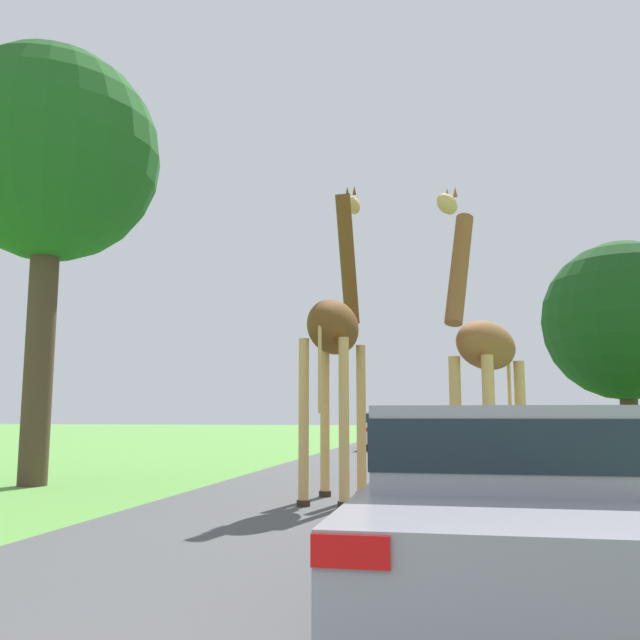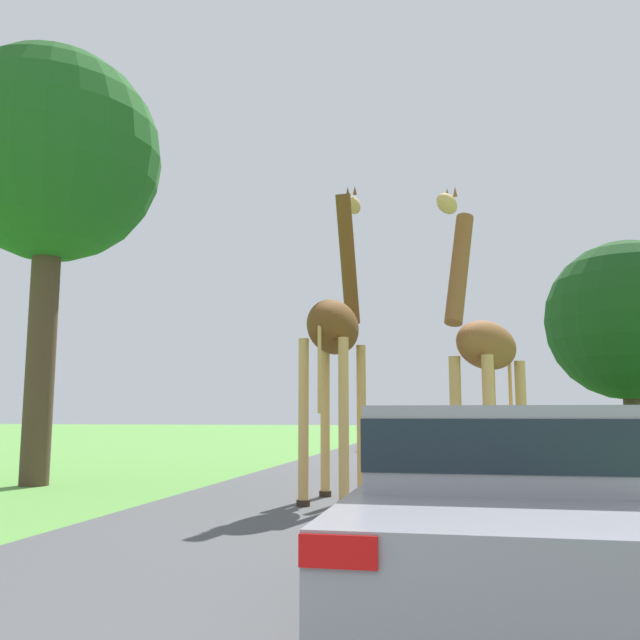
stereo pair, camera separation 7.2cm
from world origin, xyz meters
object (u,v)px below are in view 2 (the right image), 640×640
at_px(car_queue_right, 394,429).
at_px(giraffe_near_road, 336,331).
at_px(car_queue_left, 523,440).
at_px(tree_centre_back, 52,159).
at_px(giraffe_companion, 485,353).
at_px(tree_left_edge, 627,320).
at_px(car_lead_maroon, 496,495).

bearing_deg(car_queue_right, giraffe_near_road, -87.97).
distance_m(car_queue_left, tree_centre_back, 11.76).
height_order(giraffe_companion, tree_left_edge, tree_left_edge).
xyz_separation_m(giraffe_near_road, car_queue_left, (3.32, 5.49, -1.91)).
height_order(giraffe_near_road, car_lead_maroon, giraffe_near_road).
bearing_deg(tree_left_edge, car_queue_right, 170.89).
xyz_separation_m(car_queue_right, tree_left_edge, (8.44, -1.35, 3.87)).
relative_size(car_lead_maroon, tree_left_edge, 0.64).
distance_m(car_lead_maroon, car_queue_right, 21.68).
bearing_deg(car_queue_left, car_lead_maroon, -96.14).
relative_size(giraffe_near_road, car_lead_maroon, 1.15).
xyz_separation_m(giraffe_near_road, tree_left_edge, (7.86, 14.85, 1.97)).
distance_m(car_queue_right, tree_centre_back, 17.04).
relative_size(giraffe_companion, car_queue_left, 1.21).
bearing_deg(car_lead_maroon, car_queue_right, 97.24).
height_order(tree_left_edge, tree_centre_back, tree_centre_back).
height_order(giraffe_companion, car_lead_maroon, giraffe_companion).
relative_size(car_queue_right, tree_centre_back, 0.54).
height_order(car_lead_maroon, car_queue_left, car_queue_left).
relative_size(car_queue_right, tree_left_edge, 0.62).
xyz_separation_m(car_queue_left, tree_centre_back, (-9.29, -4.43, 5.68)).
bearing_deg(tree_centre_back, car_queue_right, 70.37).
height_order(car_queue_right, tree_centre_back, tree_centre_back).
distance_m(car_lead_maroon, tree_left_edge, 21.30).
height_order(car_queue_right, tree_left_edge, tree_left_edge).
distance_m(giraffe_companion, tree_centre_back, 9.29).
bearing_deg(car_lead_maroon, giraffe_companion, 88.13).
height_order(giraffe_near_road, tree_left_edge, tree_left_edge).
xyz_separation_m(giraffe_companion, car_queue_right, (-2.93, 15.35, -1.57)).
distance_m(giraffe_near_road, car_queue_right, 16.32).
bearing_deg(giraffe_companion, car_queue_right, -55.93).
bearing_deg(car_queue_right, giraffe_companion, -79.19).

